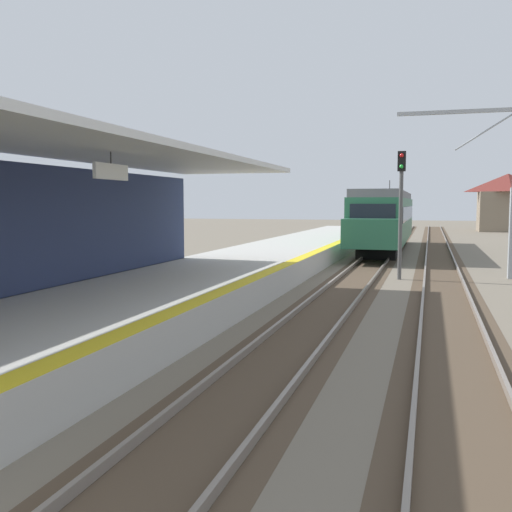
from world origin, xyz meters
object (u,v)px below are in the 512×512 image
object	(u,v)px
catenary_pylon_far_side	(508,191)
distant_trackside_house	(507,201)
rail_signal_post	(401,201)
approaching_train	(385,218)

from	to	relation	value
catenary_pylon_far_side	distant_trackside_house	distance (m)	44.68
rail_signal_post	distant_trackside_house	size ratio (longest dim) A/B	0.79
approaching_train	distant_trackside_house	xyz separation A→B (m)	(11.01, 31.34, 1.16)
rail_signal_post	distant_trackside_house	xyz separation A→B (m)	(9.33, 45.98, 0.14)
rail_signal_post	distant_trackside_house	bearing A→B (deg)	78.54
approaching_train	rail_signal_post	distance (m)	14.77
distant_trackside_house	rail_signal_post	bearing A→B (deg)	-101.46
catenary_pylon_far_side	distant_trackside_house	bearing A→B (deg)	83.40
catenary_pylon_far_side	distant_trackside_house	world-z (taller)	catenary_pylon_far_side
rail_signal_post	catenary_pylon_far_side	xyz separation A→B (m)	(4.19, 1.60, 0.41)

